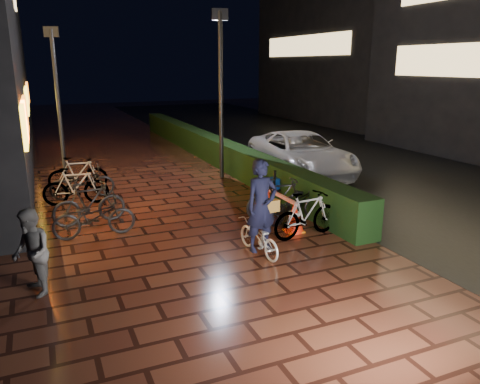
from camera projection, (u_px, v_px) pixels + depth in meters
name	position (u px, v px, depth m)	size (l,w,h in m)	color
ground	(199.00, 235.00, 10.90)	(80.00, 80.00, 0.00)	#381911
asphalt_road	(372.00, 163.00, 18.77)	(11.00, 60.00, 0.01)	black
hedge	(213.00, 149.00, 19.11)	(0.70, 20.00, 1.00)	black
bystander_person	(31.00, 253.00, 7.93)	(0.75, 0.58, 1.54)	#58585A
van	(301.00, 154.00, 16.79)	(2.47, 5.36, 1.49)	silver
far_buildings	(452.00, 12.00, 24.29)	(9.08, 31.00, 14.00)	black
lamp_post_hedge	(221.00, 88.00, 15.69)	(0.54, 0.17, 5.59)	black
lamp_post_sf	(58.00, 97.00, 15.95)	(0.48, 0.22, 5.05)	black
cyclist	(260.00, 220.00, 9.60)	(0.77, 1.48, 2.05)	white
traffic_barrier	(280.00, 209.00, 11.68)	(0.48, 1.86, 0.75)	red
cart_assembly	(274.00, 185.00, 13.34)	(0.64, 0.68, 1.04)	black
parked_bikes_storefront	(83.00, 191.00, 12.75)	(2.08, 5.14, 1.08)	black
parked_bikes_hedge	(293.00, 205.00, 11.47)	(2.15, 2.14, 1.08)	black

